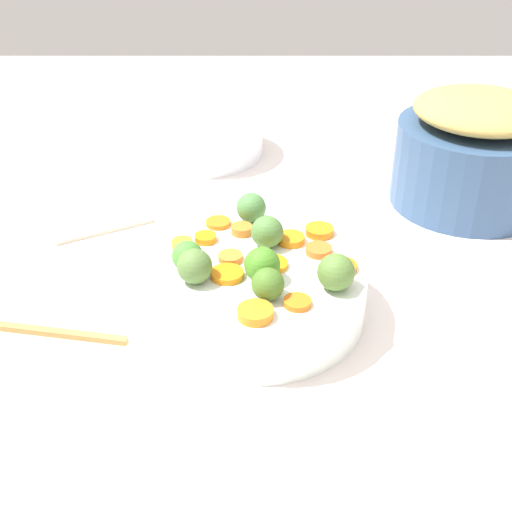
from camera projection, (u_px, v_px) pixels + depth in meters
name	position (u px, v px, depth m)	size (l,w,h in m)	color
tabletop	(240.00, 327.00, 0.86)	(2.40, 2.40, 0.02)	white
serving_bowl_carrots	(256.00, 289.00, 0.85)	(0.27, 0.27, 0.08)	white
metal_pot	(470.00, 164.00, 1.10)	(0.25, 0.25, 0.14)	#334F76
stuffing_mound	(480.00, 109.00, 1.05)	(0.21, 0.21, 0.05)	tan
carrot_slice_0	(226.00, 274.00, 0.80)	(0.04, 0.04, 0.01)	orange
carrot_slice_1	(240.00, 230.00, 0.89)	(0.03, 0.03, 0.01)	orange
carrot_slice_2	(318.00, 231.00, 0.88)	(0.04, 0.04, 0.01)	orange
carrot_slice_3	(296.00, 302.00, 0.75)	(0.03, 0.03, 0.01)	orange
carrot_slice_4	(290.00, 239.00, 0.87)	(0.04, 0.04, 0.01)	orange
carrot_slice_5	(318.00, 250.00, 0.84)	(0.03, 0.03, 0.01)	orange
carrot_slice_6	(181.00, 244.00, 0.85)	(0.03, 0.03, 0.01)	orange
carrot_slice_7	(270.00, 264.00, 0.82)	(0.04, 0.04, 0.01)	orange
carrot_slice_8	(217.00, 223.00, 0.91)	(0.03, 0.03, 0.01)	orange
carrot_slice_9	(341.00, 267.00, 0.81)	(0.04, 0.04, 0.01)	orange
carrot_slice_10	(204.00, 238.00, 0.87)	(0.03, 0.03, 0.01)	orange
carrot_slice_11	(229.00, 257.00, 0.83)	(0.03, 0.03, 0.01)	orange
carrot_slice_12	(254.00, 313.00, 0.73)	(0.04, 0.04, 0.01)	orange
brussels_sprout_0	(335.00, 272.00, 0.77)	(0.04, 0.04, 0.04)	#537834
brussels_sprout_1	(250.00, 208.00, 0.91)	(0.04, 0.04, 0.04)	#4A8041
brussels_sprout_2	(187.00, 254.00, 0.81)	(0.04, 0.04, 0.04)	#478834
brussels_sprout_3	(261.00, 265.00, 0.78)	(0.04, 0.04, 0.04)	#448223
brussels_sprout_4	(267.00, 284.00, 0.76)	(0.04, 0.04, 0.04)	#456F25
brussels_sprout_5	(266.00, 232.00, 0.85)	(0.04, 0.04, 0.04)	#4D7B3B
brussels_sprout_6	(194.00, 266.00, 0.78)	(0.04, 0.04, 0.04)	#537538
casserole_dish	(200.00, 134.00, 1.28)	(0.23, 0.23, 0.08)	white
dish_towel	(95.00, 217.00, 1.08)	(0.16, 0.11, 0.01)	#C1B59C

